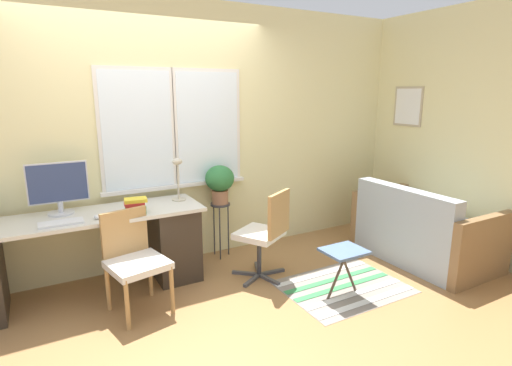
# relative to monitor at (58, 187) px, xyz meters

# --- Properties ---
(ground_plane) EXTENTS (14.00, 14.00, 0.00)m
(ground_plane) POSITION_rel_monitor_xyz_m (0.87, -0.45, -0.99)
(ground_plane) COLOR #9E7042
(wall_back_with_window) EXTENTS (9.00, 0.12, 2.70)m
(wall_back_with_window) POSITION_rel_monitor_xyz_m (0.88, 0.24, 0.37)
(wall_back_with_window) COLOR beige
(wall_back_with_window) RESTS_ON ground_plane
(wall_right_with_picture) EXTENTS (0.08, 9.00, 2.70)m
(wall_right_with_picture) POSITION_rel_monitor_xyz_m (3.98, -0.45, 0.37)
(wall_right_with_picture) COLOR beige
(wall_right_with_picture) RESTS_ON ground_plane
(desk) EXTENTS (2.11, 0.61, 0.75)m
(desk) POSITION_rel_monitor_xyz_m (0.14, -0.15, -0.58)
(desk) COLOR beige
(desk) RESTS_ON ground_plane
(monitor) EXTENTS (0.49, 0.22, 0.46)m
(monitor) POSITION_rel_monitor_xyz_m (0.00, 0.00, 0.00)
(monitor) COLOR silver
(monitor) RESTS_ON desk
(keyboard) EXTENTS (0.34, 0.15, 0.02)m
(keyboard) POSITION_rel_monitor_xyz_m (-0.02, -0.30, -0.23)
(keyboard) COLOR silver
(keyboard) RESTS_ON desk
(mouse) EXTENTS (0.04, 0.07, 0.04)m
(mouse) POSITION_rel_monitor_xyz_m (0.25, -0.31, -0.22)
(mouse) COLOR silver
(mouse) RESTS_ON desk
(desk_lamp) EXTENTS (0.14, 0.14, 0.42)m
(desk_lamp) POSITION_rel_monitor_xyz_m (1.05, -0.06, 0.03)
(desk_lamp) COLOR #BCB299
(desk_lamp) RESTS_ON desk
(book_stack) EXTENTS (0.21, 0.16, 0.13)m
(book_stack) POSITION_rel_monitor_xyz_m (0.58, -0.30, -0.17)
(book_stack) COLOR green
(book_stack) RESTS_ON desk
(desk_chair_wooden) EXTENTS (0.52, 0.52, 0.83)m
(desk_chair_wooden) POSITION_rel_monitor_xyz_m (0.48, -0.60, -0.53)
(desk_chair_wooden) COLOR #B2844C
(desk_chair_wooden) RESTS_ON ground_plane
(office_chair_swivel) EXTENTS (0.56, 0.57, 0.89)m
(office_chair_swivel) POSITION_rel_monitor_xyz_m (1.71, -0.64, -0.51)
(office_chair_swivel) COLOR #47474C
(office_chair_swivel) RESTS_ON ground_plane
(couch_loveseat) EXTENTS (0.85, 1.40, 0.83)m
(couch_loveseat) POSITION_rel_monitor_xyz_m (3.42, -1.07, -0.69)
(couch_loveseat) COLOR #9EA8B2
(couch_loveseat) RESTS_ON ground_plane
(plant_stand) EXTENTS (0.21, 0.21, 0.61)m
(plant_stand) POSITION_rel_monitor_xyz_m (1.55, 0.06, -0.47)
(plant_stand) COLOR #333338
(plant_stand) RESTS_ON ground_plane
(potted_plant) EXTENTS (0.31, 0.31, 0.42)m
(potted_plant) POSITION_rel_monitor_xyz_m (1.55, 0.06, -0.13)
(potted_plant) COLOR #9E6B4C
(potted_plant) RESTS_ON plant_stand
(floor_rug_striped) EXTENTS (1.12, 0.86, 0.01)m
(floor_rug_striped) POSITION_rel_monitor_xyz_m (2.26, -1.16, -0.98)
(floor_rug_striped) COLOR gray
(floor_rug_striped) RESTS_ON ground_plane
(folding_stool) EXTENTS (0.37, 0.31, 0.44)m
(folding_stool) POSITION_rel_monitor_xyz_m (2.14, -1.27, -0.60)
(folding_stool) COLOR slate
(folding_stool) RESTS_ON ground_plane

